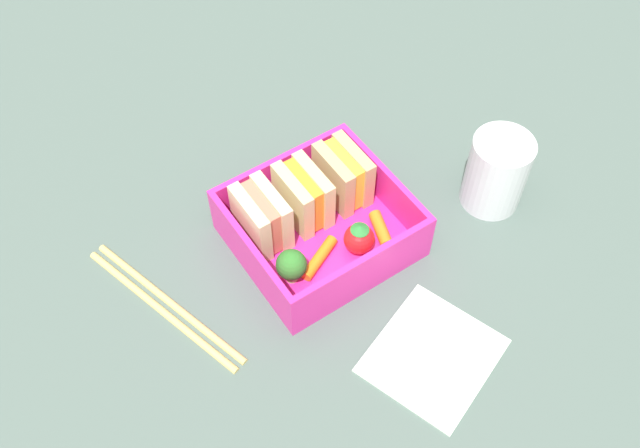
{
  "coord_description": "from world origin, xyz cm",
  "views": [
    {
      "loc": [
        -22.14,
        -32.83,
        57.08
      ],
      "look_at": [
        0.0,
        0.0,
        2.7
      ],
      "focal_mm": 40.0,
      "sensor_mm": 36.0,
      "label": 1
    }
  ],
  "objects_px": {
    "sandwich_center_left": "(303,196)",
    "broccoli_floret": "(291,265)",
    "sandwich_left": "(262,217)",
    "chopstick_pair": "(165,304)",
    "carrot_stick_far_left": "(381,229)",
    "drinking_glass": "(496,172)",
    "sandwich_center": "(343,175)",
    "folded_napkin": "(433,355)",
    "carrot_stick_left": "(319,258)",
    "strawberry_far_left": "(359,238)"
  },
  "relations": [
    {
      "from": "sandwich_center_left",
      "to": "chopstick_pair",
      "type": "distance_m",
      "value": 0.16
    },
    {
      "from": "sandwich_left",
      "to": "chopstick_pair",
      "type": "bearing_deg",
      "value": -174.82
    },
    {
      "from": "strawberry_far_left",
      "to": "drinking_glass",
      "type": "height_order",
      "value": "drinking_glass"
    },
    {
      "from": "sandwich_center_left",
      "to": "broccoli_floret",
      "type": "bearing_deg",
      "value": -131.48
    },
    {
      "from": "sandwich_center_left",
      "to": "sandwich_center",
      "type": "relative_size",
      "value": 1.0
    },
    {
      "from": "carrot_stick_left",
      "to": "strawberry_far_left",
      "type": "bearing_deg",
      "value": -12.03
    },
    {
      "from": "carrot_stick_left",
      "to": "strawberry_far_left",
      "type": "xyz_separation_m",
      "value": [
        0.04,
        -0.01,
        0.01
      ]
    },
    {
      "from": "sandwich_left",
      "to": "carrot_stick_left",
      "type": "bearing_deg",
      "value": -63.18
    },
    {
      "from": "sandwich_center_left",
      "to": "sandwich_center",
      "type": "bearing_deg",
      "value": 0.0
    },
    {
      "from": "sandwich_center",
      "to": "strawberry_far_left",
      "type": "relative_size",
      "value": 1.62
    },
    {
      "from": "folded_napkin",
      "to": "chopstick_pair",
      "type": "bearing_deg",
      "value": 134.25
    },
    {
      "from": "carrot_stick_left",
      "to": "drinking_glass",
      "type": "relative_size",
      "value": 0.61
    },
    {
      "from": "chopstick_pair",
      "to": "drinking_glass",
      "type": "relative_size",
      "value": 2.31
    },
    {
      "from": "sandwich_left",
      "to": "folded_napkin",
      "type": "bearing_deg",
      "value": -72.45
    },
    {
      "from": "sandwich_center",
      "to": "folded_napkin",
      "type": "distance_m",
      "value": 0.19
    },
    {
      "from": "broccoli_floret",
      "to": "sandwich_left",
      "type": "bearing_deg",
      "value": 86.54
    },
    {
      "from": "broccoli_floret",
      "to": "chopstick_pair",
      "type": "distance_m",
      "value": 0.12
    },
    {
      "from": "sandwich_center_left",
      "to": "carrot_stick_far_left",
      "type": "height_order",
      "value": "sandwich_center_left"
    },
    {
      "from": "folded_napkin",
      "to": "drinking_glass",
      "type": "bearing_deg",
      "value": 33.32
    },
    {
      "from": "sandwich_left",
      "to": "sandwich_center_left",
      "type": "xyz_separation_m",
      "value": [
        0.05,
        0.0,
        0.0
      ]
    },
    {
      "from": "carrot_stick_far_left",
      "to": "drinking_glass",
      "type": "distance_m",
      "value": 0.13
    },
    {
      "from": "drinking_glass",
      "to": "folded_napkin",
      "type": "height_order",
      "value": "drinking_glass"
    },
    {
      "from": "drinking_glass",
      "to": "folded_napkin",
      "type": "bearing_deg",
      "value": -146.68
    },
    {
      "from": "carrot_stick_left",
      "to": "sandwich_left",
      "type": "bearing_deg",
      "value": 116.82
    },
    {
      "from": "strawberry_far_left",
      "to": "folded_napkin",
      "type": "relative_size",
      "value": 0.33
    },
    {
      "from": "drinking_glass",
      "to": "folded_napkin",
      "type": "xyz_separation_m",
      "value": [
        -0.16,
        -0.1,
        -0.04
      ]
    },
    {
      "from": "carrot_stick_far_left",
      "to": "chopstick_pair",
      "type": "distance_m",
      "value": 0.21
    },
    {
      "from": "sandwich_center_left",
      "to": "sandwich_center",
      "type": "xyz_separation_m",
      "value": [
        0.05,
        0.0,
        0.0
      ]
    },
    {
      "from": "strawberry_far_left",
      "to": "broccoli_floret",
      "type": "bearing_deg",
      "value": 174.28
    },
    {
      "from": "strawberry_far_left",
      "to": "carrot_stick_far_left",
      "type": "distance_m",
      "value": 0.03
    },
    {
      "from": "carrot_stick_far_left",
      "to": "drinking_glass",
      "type": "xyz_separation_m",
      "value": [
        0.12,
        -0.02,
        0.02
      ]
    },
    {
      "from": "sandwich_center",
      "to": "drinking_glass",
      "type": "bearing_deg",
      "value": -32.84
    },
    {
      "from": "sandwich_center_left",
      "to": "broccoli_floret",
      "type": "xyz_separation_m",
      "value": [
        -0.05,
        -0.06,
        -0.01
      ]
    },
    {
      "from": "broccoli_floret",
      "to": "chopstick_pair",
      "type": "height_order",
      "value": "broccoli_floret"
    },
    {
      "from": "sandwich_center",
      "to": "chopstick_pair",
      "type": "xyz_separation_m",
      "value": [
        -0.2,
        -0.01,
        -0.04
      ]
    },
    {
      "from": "broccoli_floret",
      "to": "carrot_stick_far_left",
      "type": "distance_m",
      "value": 0.1
    },
    {
      "from": "carrot_stick_left",
      "to": "drinking_glass",
      "type": "height_order",
      "value": "drinking_glass"
    },
    {
      "from": "sandwich_center_left",
      "to": "folded_napkin",
      "type": "bearing_deg",
      "value": -86.1
    },
    {
      "from": "sandwich_center",
      "to": "strawberry_far_left",
      "type": "distance_m",
      "value": 0.07
    },
    {
      "from": "chopstick_pair",
      "to": "strawberry_far_left",
      "type": "bearing_deg",
      "value": -16.42
    },
    {
      "from": "broccoli_floret",
      "to": "folded_napkin",
      "type": "bearing_deg",
      "value": -64.43
    },
    {
      "from": "sandwich_center_left",
      "to": "drinking_glass",
      "type": "relative_size",
      "value": 0.7
    },
    {
      "from": "sandwich_left",
      "to": "folded_napkin",
      "type": "xyz_separation_m",
      "value": [
        0.06,
        -0.19,
        -0.04
      ]
    },
    {
      "from": "sandwich_left",
      "to": "sandwich_center",
      "type": "bearing_deg",
      "value": 0.0
    },
    {
      "from": "sandwich_left",
      "to": "sandwich_center_left",
      "type": "distance_m",
      "value": 0.05
    },
    {
      "from": "sandwich_left",
      "to": "carrot_stick_left",
      "type": "height_order",
      "value": "sandwich_left"
    },
    {
      "from": "sandwich_center_left",
      "to": "broccoli_floret",
      "type": "distance_m",
      "value": 0.08
    },
    {
      "from": "sandwich_center",
      "to": "carrot_stick_far_left",
      "type": "xyz_separation_m",
      "value": [
        0.0,
        -0.06,
        -0.02
      ]
    },
    {
      "from": "sandwich_center_left",
      "to": "chopstick_pair",
      "type": "xyz_separation_m",
      "value": [
        -0.16,
        -0.01,
        -0.04
      ]
    },
    {
      "from": "sandwich_left",
      "to": "drinking_glass",
      "type": "height_order",
      "value": "drinking_glass"
    }
  ]
}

